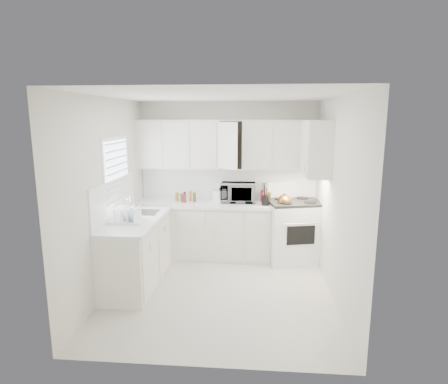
# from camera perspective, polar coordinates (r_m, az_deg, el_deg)

# --- Properties ---
(floor) EXTENTS (3.20, 3.20, 0.00)m
(floor) POSITION_cam_1_polar(r_m,az_deg,el_deg) (5.33, -0.64, -14.80)
(floor) COLOR beige
(floor) RESTS_ON ground
(ceiling) EXTENTS (3.20, 3.20, 0.00)m
(ceiling) POSITION_cam_1_polar(r_m,az_deg,el_deg) (4.80, -0.71, 14.35)
(ceiling) COLOR white
(ceiling) RESTS_ON ground
(wall_back) EXTENTS (3.00, 0.00, 3.00)m
(wall_back) POSITION_cam_1_polar(r_m,az_deg,el_deg) (6.47, 0.66, 1.97)
(wall_back) COLOR silver
(wall_back) RESTS_ON ground
(wall_front) EXTENTS (3.00, 0.00, 3.00)m
(wall_front) POSITION_cam_1_polar(r_m,az_deg,el_deg) (3.36, -3.25, -6.73)
(wall_front) COLOR silver
(wall_front) RESTS_ON ground
(wall_left) EXTENTS (0.00, 3.20, 3.20)m
(wall_left) POSITION_cam_1_polar(r_m,az_deg,el_deg) (5.26, -17.18, -0.68)
(wall_left) COLOR silver
(wall_left) RESTS_ON ground
(wall_right) EXTENTS (0.00, 3.20, 3.20)m
(wall_right) POSITION_cam_1_polar(r_m,az_deg,el_deg) (4.99, 16.74, -1.26)
(wall_right) COLOR silver
(wall_right) RESTS_ON ground
(window_blinds) EXTENTS (0.06, 0.96, 1.06)m
(window_blinds) POSITION_cam_1_polar(r_m,az_deg,el_deg) (5.53, -15.80, 2.60)
(window_blinds) COLOR white
(window_blinds) RESTS_ON wall_left
(lower_cabinets_back) EXTENTS (2.22, 0.60, 0.90)m
(lower_cabinets_back) POSITION_cam_1_polar(r_m,az_deg,el_deg) (6.41, -3.05, -5.94)
(lower_cabinets_back) COLOR silver
(lower_cabinets_back) RESTS_ON floor
(lower_cabinets_left) EXTENTS (0.60, 1.60, 0.90)m
(lower_cabinets_left) POSITION_cam_1_polar(r_m,az_deg,el_deg) (5.57, -13.00, -8.91)
(lower_cabinets_left) COLOR silver
(lower_cabinets_left) RESTS_ON floor
(countertop_back) EXTENTS (2.24, 0.64, 0.05)m
(countertop_back) POSITION_cam_1_polar(r_m,az_deg,el_deg) (6.28, -3.11, -1.82)
(countertop_back) COLOR silver
(countertop_back) RESTS_ON lower_cabinets_back
(countertop_left) EXTENTS (0.64, 1.62, 0.05)m
(countertop_left) POSITION_cam_1_polar(r_m,az_deg,el_deg) (5.42, -13.12, -4.19)
(countertop_left) COLOR silver
(countertop_left) RESTS_ON lower_cabinets_left
(backsplash_back) EXTENTS (2.98, 0.02, 0.55)m
(backsplash_back) POSITION_cam_1_polar(r_m,az_deg,el_deg) (6.47, 0.65, 1.30)
(backsplash_back) COLOR white
(backsplash_back) RESTS_ON wall_back
(backsplash_left) EXTENTS (0.02, 1.60, 0.55)m
(backsplash_left) POSITION_cam_1_polar(r_m,az_deg,el_deg) (5.45, -16.27, -1.02)
(backsplash_left) COLOR white
(backsplash_left) RESTS_ON wall_left
(upper_cabinets_back) EXTENTS (3.00, 0.33, 0.80)m
(upper_cabinets_back) POSITION_cam_1_polar(r_m,az_deg,el_deg) (6.28, 0.55, 3.53)
(upper_cabinets_back) COLOR silver
(upper_cabinets_back) RESTS_ON wall_back
(upper_cabinets_right) EXTENTS (0.33, 0.90, 0.80)m
(upper_cabinets_right) POSITION_cam_1_polar(r_m,az_deg,el_deg) (5.72, 13.57, 2.48)
(upper_cabinets_right) COLOR silver
(upper_cabinets_right) RESTS_ON wall_right
(sink) EXTENTS (0.42, 0.38, 0.30)m
(sink) POSITION_cam_1_polar(r_m,az_deg,el_deg) (5.71, -12.12, -1.87)
(sink) COLOR gray
(sink) RESTS_ON countertop_left
(stove) EXTENTS (0.97, 0.86, 1.29)m
(stove) POSITION_cam_1_polar(r_m,az_deg,el_deg) (6.30, 10.51, -4.56)
(stove) COLOR white
(stove) RESTS_ON floor
(tea_kettle) EXTENTS (0.28, 0.24, 0.23)m
(tea_kettle) POSITION_cam_1_polar(r_m,az_deg,el_deg) (6.03, 9.09, -1.21)
(tea_kettle) COLOR olive
(tea_kettle) RESTS_ON stove
(frying_pan) EXTENTS (0.41, 0.53, 0.04)m
(frying_pan) POSITION_cam_1_polar(r_m,az_deg,el_deg) (6.40, 12.08, -1.43)
(frying_pan) COLOR black
(frying_pan) RESTS_ON stove
(microwave) EXTENTS (0.57, 0.32, 0.39)m
(microwave) POSITION_cam_1_polar(r_m,az_deg,el_deg) (6.28, 2.16, 0.23)
(microwave) COLOR gray
(microwave) RESTS_ON countertop_back
(rice_cooker) EXTENTS (0.24, 0.24, 0.23)m
(rice_cooker) POSITION_cam_1_polar(r_m,az_deg,el_deg) (6.29, -0.62, -0.44)
(rice_cooker) COLOR white
(rice_cooker) RESTS_ON countertop_back
(paper_towel) EXTENTS (0.12, 0.12, 0.27)m
(paper_towel) POSITION_cam_1_polar(r_m,az_deg,el_deg) (6.44, -0.64, -0.01)
(paper_towel) COLOR white
(paper_towel) RESTS_ON countertop_back
(utensil_crock) EXTENTS (0.15, 0.15, 0.38)m
(utensil_crock) POSITION_cam_1_polar(r_m,az_deg,el_deg) (6.07, 6.27, -0.24)
(utensil_crock) COLOR black
(utensil_crock) RESTS_ON countertop_back
(dish_rack) EXTENTS (0.44, 0.34, 0.24)m
(dish_rack) POSITION_cam_1_polar(r_m,az_deg,el_deg) (5.23, -14.45, -3.19)
(dish_rack) COLOR white
(dish_rack) RESTS_ON countertop_left
(spice_left_0) EXTENTS (0.06, 0.06, 0.13)m
(spice_left_0) POSITION_cam_1_polar(r_m,az_deg,el_deg) (6.46, -7.00, -0.69)
(spice_left_0) COLOR olive
(spice_left_0) RESTS_ON countertop_back
(spice_left_1) EXTENTS (0.06, 0.06, 0.13)m
(spice_left_1) POSITION_cam_1_polar(r_m,az_deg,el_deg) (6.36, -6.51, -0.87)
(spice_left_1) COLOR #3E7F2A
(spice_left_1) RESTS_ON countertop_back
(spice_left_2) EXTENTS (0.06, 0.06, 0.13)m
(spice_left_2) POSITION_cam_1_polar(r_m,az_deg,el_deg) (6.43, -5.70, -0.72)
(spice_left_2) COLOR #A6162B
(spice_left_2) RESTS_ON countertop_back
(spice_left_3) EXTENTS (0.06, 0.06, 0.13)m
(spice_left_3) POSITION_cam_1_polar(r_m,az_deg,el_deg) (6.33, -5.17, -0.90)
(spice_left_3) COLOR orange
(spice_left_3) RESTS_ON countertop_back
(spice_left_4) EXTENTS (0.06, 0.06, 0.13)m
(spice_left_4) POSITION_cam_1_polar(r_m,az_deg,el_deg) (6.41, -4.38, -0.74)
(spice_left_4) COLOR brown
(spice_left_4) RESTS_ON countertop_back
(sauce_right_0) EXTENTS (0.06, 0.06, 0.19)m
(sauce_right_0) POSITION_cam_1_polar(r_m,az_deg,el_deg) (6.36, 5.78, -0.57)
(sauce_right_0) COLOR #A6162B
(sauce_right_0) RESTS_ON countertop_back
(sauce_right_1) EXTENTS (0.06, 0.06, 0.19)m
(sauce_right_1) POSITION_cam_1_polar(r_m,az_deg,el_deg) (6.31, 6.29, -0.69)
(sauce_right_1) COLOR orange
(sauce_right_1) RESTS_ON countertop_back
(sauce_right_2) EXTENTS (0.06, 0.06, 0.19)m
(sauce_right_2) POSITION_cam_1_polar(r_m,az_deg,el_deg) (6.37, 6.77, -0.59)
(sauce_right_2) COLOR brown
(sauce_right_2) RESTS_ON countertop_back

